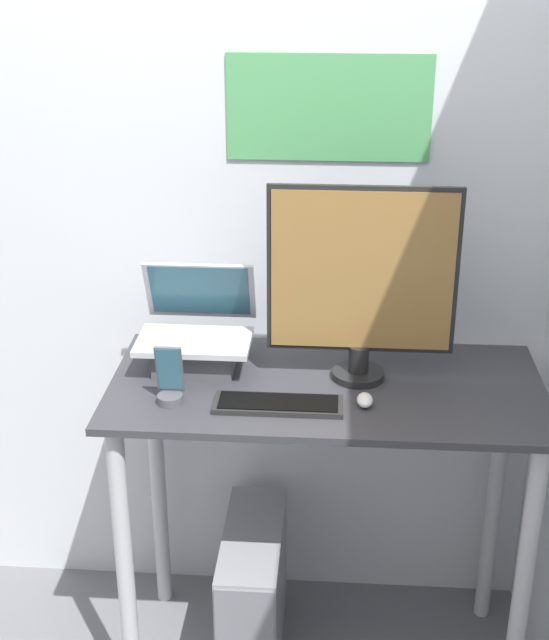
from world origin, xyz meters
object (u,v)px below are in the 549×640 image
(laptop, at_px, (195,341))
(computer_tower, at_px, (253,592))
(monitor, at_px, (362,283))
(mouse, at_px, (365,400))
(cell_phone, at_px, (170,385))
(keyboard, at_px, (278,404))

(laptop, bearing_deg, computer_tower, -21.72)
(monitor, distance_m, computer_tower, 1.03)
(laptop, height_order, monitor, monitor)
(mouse, distance_m, cell_phone, 0.49)
(keyboard, relative_size, mouse, 5.03)
(keyboard, relative_size, computer_tower, 0.69)
(cell_phone, bearing_deg, mouse, 2.15)
(monitor, xyz_separation_m, cell_phone, (-0.48, -0.17, -0.22))
(laptop, xyz_separation_m, cell_phone, (-0.03, -0.21, -0.03))
(laptop, relative_size, keyboard, 0.94)
(keyboard, distance_m, mouse, 0.22)
(laptop, distance_m, mouse, 0.50)
(mouse, bearing_deg, laptop, 157.55)
(laptop, xyz_separation_m, monitor, (0.44, -0.04, 0.19))
(laptop, height_order, computer_tower, laptop)
(keyboard, bearing_deg, laptop, 138.27)
(mouse, bearing_deg, keyboard, -173.18)
(laptop, distance_m, computer_tower, 0.82)
(monitor, distance_m, keyboard, 0.38)
(computer_tower, bearing_deg, laptop, 158.28)
(cell_phone, height_order, computer_tower, cell_phone)
(mouse, height_order, cell_phone, cell_phone)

